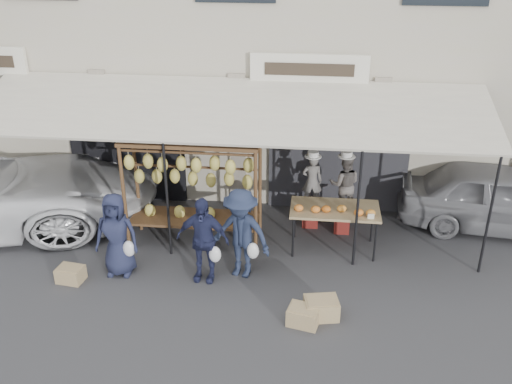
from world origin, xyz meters
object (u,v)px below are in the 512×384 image
Objects in this scene: customer_right at (241,234)px; crate_near_b at (321,308)px; crate_near_a at (304,316)px; crate_far at (71,274)px; customer_mid at (203,240)px; sedan at (500,198)px; customer_left at (117,235)px; produce_table at (335,211)px; vendor_right at (345,185)px; banana_rack at (192,172)px; vendor_left at (312,181)px.

crate_near_b is at bearing -20.31° from customer_right.
crate_near_a reaches higher than crate_far.
customer_mid reaches higher than sedan.
customer_left is 3.84m from crate_near_b.
vendor_right is (0.19, 0.77, 0.20)m from produce_table.
customer_right is at bearing -42.95° from banana_rack.
customer_left reaches higher than crate_far.
crate_far is at bearing -157.49° from customer_left.
crate_near_a is 0.12× the size of sedan.
crate_near_a is at bearing 79.01° from vendor_right.
customer_left is (-4.08, -1.98, -0.28)m from vendor_right.
customer_right is 3.15m from crate_far.
crate_near_a is at bearing -45.38° from banana_rack.
customer_mid is (-1.86, -2.19, -0.22)m from vendor_left.
banana_rack is 5.72× the size of crate_far.
crate_near_b is at bearing -95.67° from produce_table.
vendor_left is 0.67× the size of customer_right.
customer_mid is at bearing 149.29° from crate_near_a.
vendor_right reaches higher than produce_table.
customer_left is at bearing 24.55° from crate_far.
produce_table is 3.15× the size of crate_near_b.
vendor_right is 2.60m from customer_right.
crate_near_b is (-0.21, -2.11, -0.71)m from produce_table.
sedan is (3.90, 3.61, 0.55)m from crate_near_a.
vendor_left is at bearing 74.83° from customer_right.
sedan is at bearing 40.57° from customer_right.
customer_left is 7.72m from sedan.
customer_mid is 2.99× the size of crate_near_b.
produce_table is at bearing 117.09° from sedan.
crate_far is (-4.48, 0.53, -0.03)m from crate_near_b.
banana_rack is 3.07m from vendor_right.
crate_far is 8.61m from sedan.
vendor_right reaches higher than customer_right.
produce_table is at bearing 84.33° from crate_near_b.
crate_near_a is at bearing -101.93° from produce_table.
crate_near_b is at bearing -39.23° from banana_rack.
sedan is (8.10, 2.87, 0.56)m from crate_far.
banana_rack is 1.64× the size of customer_left.
vendor_right is at bearing 159.49° from vendor_left.
crate_far is at bearing 26.69° from vendor_left.
vendor_left is at bearing 101.30° from sedan.
crate_far is at bearing 169.94° from crate_near_a.
customer_right is at bearing 45.65° from vendor_right.
crate_near_a is at bearing 139.18° from sedan.
produce_table is 3.74× the size of crate_far.
vendor_left is 0.72× the size of customer_left.
vendor_left reaches higher than customer_left.
crate_far is (-3.02, -0.54, -0.72)m from customer_right.
vendor_right reaches higher than vendor_left.
customer_right reaches higher than crate_near_a.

